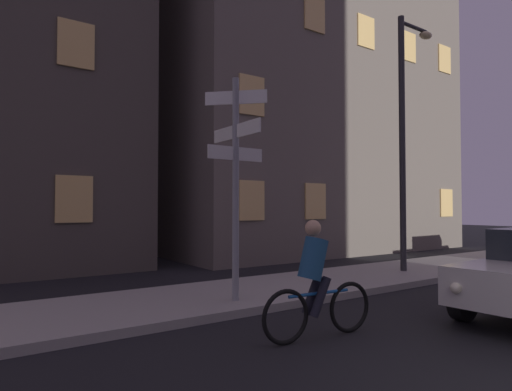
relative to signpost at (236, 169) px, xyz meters
name	(u,v)px	position (x,y,z in m)	size (l,w,h in m)	color
sidewalk_kerb	(229,296)	(0.30, 0.71, -2.40)	(40.00, 2.67, 0.14)	#9E9991
signpost	(236,169)	(0.00, 0.00, 0.00)	(1.13, 1.51, 3.96)	gray
street_lamp	(406,123)	(5.66, 0.53, 1.56)	(1.39, 0.28, 6.71)	#2D2D30
cyclist	(316,283)	(-0.05, -2.13, -1.72)	(1.82, 0.35, 1.61)	black
building_right_block	(297,38)	(8.35, 8.14, 6.99)	(12.92, 7.95, 18.91)	#6B6056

